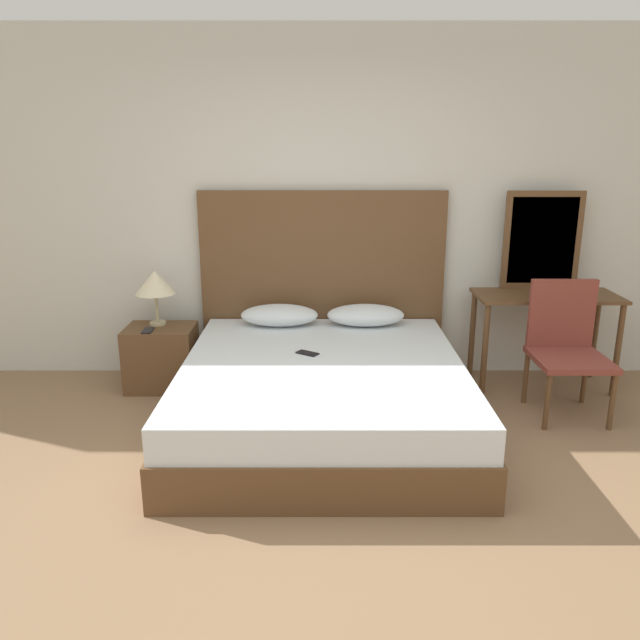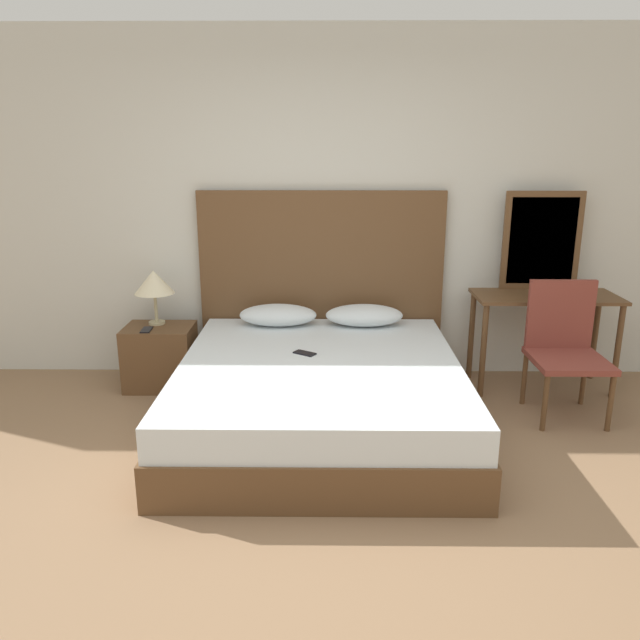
{
  "view_description": "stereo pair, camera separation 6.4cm",
  "coord_description": "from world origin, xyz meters",
  "px_view_note": "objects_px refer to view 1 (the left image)",
  "views": [
    {
      "loc": [
        -0.01,
        -2.65,
        1.84
      ],
      "look_at": [
        0.01,
        1.28,
        0.73
      ],
      "focal_mm": 35.0,
      "sensor_mm": 36.0,
      "label": 1
    },
    {
      "loc": [
        0.06,
        -2.65,
        1.84
      ],
      "look_at": [
        0.01,
        1.28,
        0.73
      ],
      "focal_mm": 35.0,
      "sensor_mm": 36.0,
      "label": 2
    }
  ],
  "objects_px": {
    "table_lamp": "(152,283)",
    "phone_on_nightstand": "(145,331)",
    "bed": "(320,396)",
    "nightstand": "(158,358)",
    "chair": "(563,342)",
    "phone_on_bed": "(305,353)",
    "vanity_desk": "(542,310)"
  },
  "relations": [
    {
      "from": "table_lamp",
      "to": "phone_on_nightstand",
      "type": "relative_size",
      "value": 2.75
    },
    {
      "from": "bed",
      "to": "table_lamp",
      "type": "bearing_deg",
      "value": 147.34
    },
    {
      "from": "nightstand",
      "to": "chair",
      "type": "bearing_deg",
      "value": -8.33
    },
    {
      "from": "phone_on_bed",
      "to": "chair",
      "type": "distance_m",
      "value": 1.81
    },
    {
      "from": "phone_on_nightstand",
      "to": "bed",
      "type": "bearing_deg",
      "value": -26.08
    },
    {
      "from": "table_lamp",
      "to": "phone_on_nightstand",
      "type": "height_order",
      "value": "table_lamp"
    },
    {
      "from": "table_lamp",
      "to": "vanity_desk",
      "type": "xyz_separation_m",
      "value": [
        2.98,
        -0.06,
        -0.2
      ]
    },
    {
      "from": "bed",
      "to": "nightstand",
      "type": "xyz_separation_m",
      "value": [
        -1.25,
        0.74,
        0.01
      ]
    },
    {
      "from": "vanity_desk",
      "to": "chair",
      "type": "distance_m",
      "value": 0.47
    },
    {
      "from": "bed",
      "to": "phone_on_nightstand",
      "type": "distance_m",
      "value": 1.48
    },
    {
      "from": "nightstand",
      "to": "phone_on_nightstand",
      "type": "height_order",
      "value": "phone_on_nightstand"
    },
    {
      "from": "bed",
      "to": "chair",
      "type": "bearing_deg",
      "value": 10.32
    },
    {
      "from": "nightstand",
      "to": "vanity_desk",
      "type": "distance_m",
      "value": 2.97
    },
    {
      "from": "phone_on_bed",
      "to": "chair",
      "type": "xyz_separation_m",
      "value": [
        1.8,
        0.16,
        0.03
      ]
    },
    {
      "from": "nightstand",
      "to": "phone_on_nightstand",
      "type": "relative_size",
      "value": 3.38
    },
    {
      "from": "phone_on_nightstand",
      "to": "chair",
      "type": "height_order",
      "value": "chair"
    },
    {
      "from": "bed",
      "to": "nightstand",
      "type": "bearing_deg",
      "value": 149.33
    },
    {
      "from": "bed",
      "to": "table_lamp",
      "type": "xyz_separation_m",
      "value": [
        -1.28,
        0.82,
        0.58
      ]
    },
    {
      "from": "nightstand",
      "to": "chair",
      "type": "distance_m",
      "value": 2.99
    },
    {
      "from": "phone_on_bed",
      "to": "phone_on_nightstand",
      "type": "bearing_deg",
      "value": 157.7
    },
    {
      "from": "phone_on_bed",
      "to": "vanity_desk",
      "type": "bearing_deg",
      "value": 18.86
    },
    {
      "from": "bed",
      "to": "vanity_desk",
      "type": "distance_m",
      "value": 1.9
    },
    {
      "from": "chair",
      "to": "nightstand",
      "type": "bearing_deg",
      "value": 171.67
    },
    {
      "from": "bed",
      "to": "vanity_desk",
      "type": "bearing_deg",
      "value": 24.18
    },
    {
      "from": "phone_on_nightstand",
      "to": "vanity_desk",
      "type": "distance_m",
      "value": 3.02
    },
    {
      "from": "nightstand",
      "to": "phone_on_nightstand",
      "type": "bearing_deg",
      "value": -122.41
    },
    {
      "from": "phone_on_bed",
      "to": "vanity_desk",
      "type": "xyz_separation_m",
      "value": [
        1.81,
        0.62,
        0.13
      ]
    },
    {
      "from": "bed",
      "to": "phone_on_nightstand",
      "type": "bearing_deg",
      "value": 153.92
    },
    {
      "from": "phone_on_bed",
      "to": "chair",
      "type": "bearing_deg",
      "value": 5.15
    },
    {
      "from": "nightstand",
      "to": "chair",
      "type": "height_order",
      "value": "chair"
    },
    {
      "from": "phone_on_nightstand",
      "to": "table_lamp",
      "type": "bearing_deg",
      "value": 79.63
    },
    {
      "from": "table_lamp",
      "to": "vanity_desk",
      "type": "relative_size",
      "value": 0.4
    }
  ]
}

